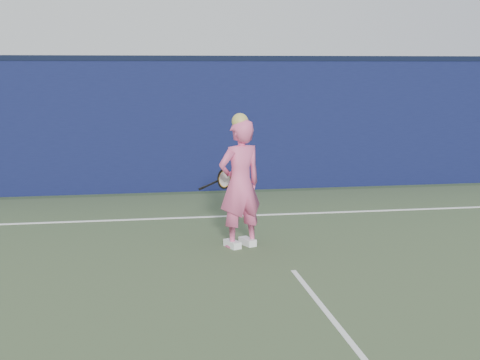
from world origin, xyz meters
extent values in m
plane|color=#32452A|center=(0.00, 0.00, 0.00)|extent=(80.00, 80.00, 0.00)
cube|color=#0C1138|center=(0.00, 6.50, 1.25)|extent=(24.00, 0.40, 2.50)
cube|color=black|center=(0.00, 6.50, 2.55)|extent=(24.00, 0.42, 0.10)
imported|color=#E4588B|center=(-0.45, 2.19, 0.86)|extent=(0.74, 0.62, 1.72)
sphere|color=tan|center=(-0.45, 2.19, 1.69)|extent=(0.22, 0.22, 0.22)
cube|color=white|center=(-0.34, 2.24, 0.05)|extent=(0.22, 0.30, 0.10)
cube|color=white|center=(-0.56, 2.14, 0.05)|extent=(0.22, 0.30, 0.10)
torus|color=black|center=(-0.60, 2.61, 0.86)|extent=(0.25, 0.23, 0.29)
torus|color=orange|center=(-0.60, 2.61, 0.86)|extent=(0.20, 0.18, 0.24)
cylinder|color=beige|center=(-0.60, 2.61, 0.86)|extent=(0.20, 0.17, 0.24)
cylinder|color=black|center=(-0.80, 2.53, 0.81)|extent=(0.24, 0.16, 0.10)
cylinder|color=black|center=(-0.92, 2.49, 0.77)|extent=(0.12, 0.09, 0.06)
cube|color=white|center=(0.00, 4.00, 0.01)|extent=(11.00, 0.08, 0.01)
camera|label=1|loc=(-1.85, -6.42, 2.41)|focal=50.00mm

